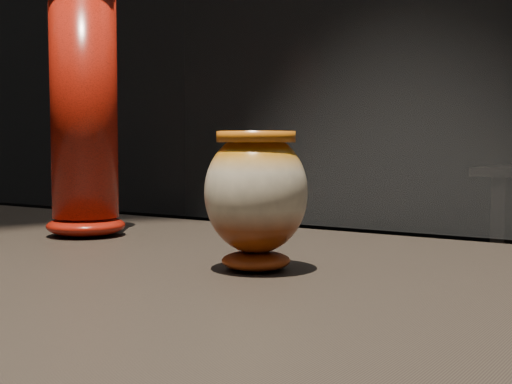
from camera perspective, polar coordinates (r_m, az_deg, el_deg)
main_vase at (r=0.79m, az=-0.00°, el=-0.20°), size 0.12×0.12×0.15m
tall_vase at (r=1.11m, az=-13.58°, el=5.95°), size 0.13×0.13×0.38m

